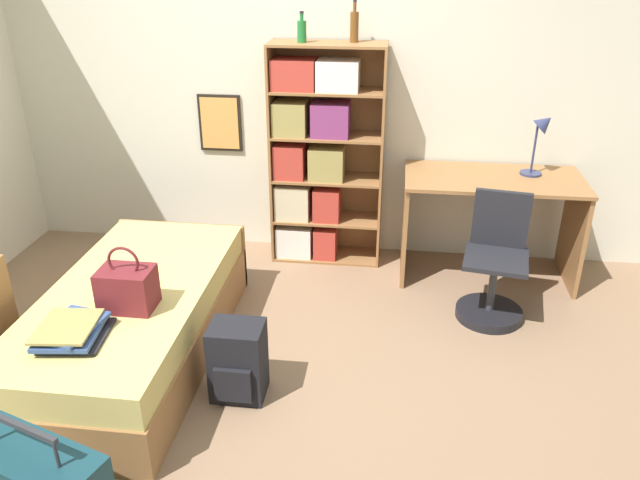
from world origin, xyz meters
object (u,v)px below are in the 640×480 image
at_px(bottle_green, 302,31).
at_px(bottle_brown, 354,26).
at_px(handbag, 127,288).
at_px(backpack, 238,362).
at_px(bed, 134,321).
at_px(desk_chair, 493,279).
at_px(book_stack_on_bed, 72,331).
at_px(desk, 490,208).
at_px(bookcase, 315,158).
at_px(desk_lamp, 542,133).

relative_size(bottle_green, bottle_brown, 0.72).
height_order(handbag, backpack, handbag).
relative_size(bed, bottle_green, 9.24).
bearing_deg(bottle_green, bottle_brown, 9.04).
bearing_deg(desk_chair, handbag, -155.46).
xyz_separation_m(book_stack_on_bed, bottle_brown, (1.22, 2.02, 1.24)).
distance_m(handbag, book_stack_on_bed, 0.37).
height_order(bottle_green, backpack, bottle_green).
height_order(desk, backpack, desk).
height_order(bed, bottle_brown, bottle_brown).
bearing_deg(desk, bottle_brown, 169.08).
bearing_deg(bottle_green, bookcase, 9.60).
height_order(desk_lamp, backpack, desk_lamp).
bearing_deg(bookcase, desk, -6.88).
relative_size(bottle_green, desk_lamp, 0.45).
xyz_separation_m(bed, bottle_brown, (1.16, 1.48, 1.52)).
bearing_deg(handbag, desk_lamp, 33.80).
bearing_deg(desk_lamp, bottle_green, 178.26).
xyz_separation_m(book_stack_on_bed, backpack, (0.77, 0.24, -0.30)).
relative_size(bed, backpack, 4.29).
xyz_separation_m(handbag, bottle_brown, (1.06, 1.70, 1.16)).
height_order(bottle_green, bottle_brown, bottle_brown).
height_order(bottle_brown, backpack, bottle_brown).
distance_m(bottle_green, desk, 1.82).
xyz_separation_m(bookcase, bottle_brown, (0.27, 0.04, 0.94)).
bearing_deg(desk_lamp, bookcase, 177.63).
bearing_deg(bottle_brown, bottle_green, -170.96).
height_order(book_stack_on_bed, desk, desk).
height_order(book_stack_on_bed, backpack, book_stack_on_bed).
height_order(handbag, bookcase, bookcase).
height_order(handbag, bottle_brown, bottle_brown).
distance_m(bed, desk_lamp, 2.95).
distance_m(bed, bottle_brown, 2.42).
bearing_deg(book_stack_on_bed, desk_chair, 29.55).
bearing_deg(desk, desk_chair, -91.52).
xyz_separation_m(handbag, bottle_green, (0.71, 1.64, 1.13)).
xyz_separation_m(handbag, book_stack_on_bed, (-0.16, -0.32, -0.08)).
relative_size(desk, desk_lamp, 2.72).
relative_size(bookcase, bottle_brown, 5.78).
relative_size(bookcase, bottle_green, 8.05).
relative_size(desk_lamp, backpack, 1.04).
xyz_separation_m(bottle_brown, desk_lamp, (1.32, -0.11, -0.67)).
relative_size(book_stack_on_bed, desk, 0.31).
distance_m(bookcase, backpack, 1.84).
bearing_deg(desk_lamp, desk, -163.07).
bearing_deg(backpack, desk_lamp, 43.24).
xyz_separation_m(bed, desk, (2.18, 1.29, 0.31)).
bearing_deg(bookcase, backpack, -96.27).
distance_m(handbag, bottle_green, 2.11).
relative_size(bed, desk_chair, 2.27).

